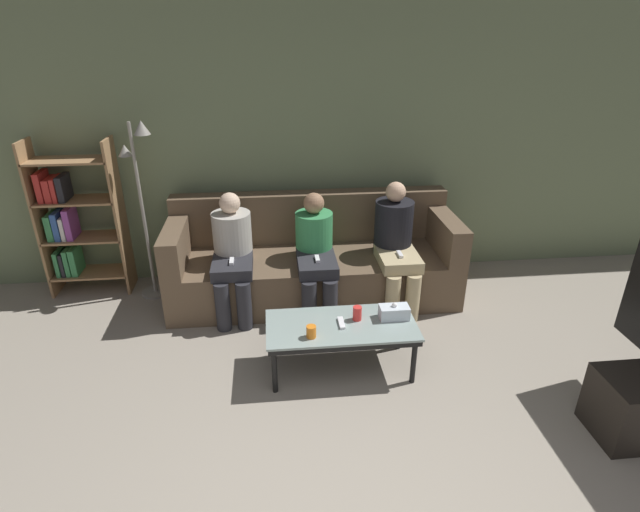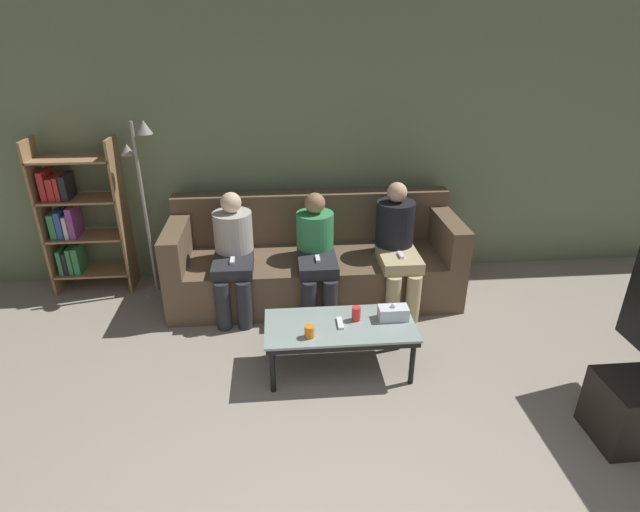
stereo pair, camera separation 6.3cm
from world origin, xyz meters
name	(u,v)px [view 2 (the right image)]	position (x,y,z in m)	size (l,w,h in m)	color
wall_back	(310,149)	(0.00, 3.49, 1.30)	(12.00, 0.06, 2.60)	#707F5B
couch	(314,261)	(0.00, 2.96, 0.34)	(2.67, 0.92, 0.93)	brown
coffee_table	(340,329)	(0.10, 1.75, 0.36)	(1.11, 0.53, 0.40)	#8C9E99
cup_near_left	(356,314)	(0.22, 1.80, 0.46)	(0.07, 0.07, 0.11)	red
cup_near_right	(309,332)	(-0.14, 1.61, 0.45)	(0.07, 0.07, 0.09)	orange
tissue_box	(393,313)	(0.50, 1.80, 0.45)	(0.22, 0.12, 0.13)	silver
game_remote	(340,323)	(0.10, 1.75, 0.41)	(0.04, 0.15, 0.02)	white
bookshelf	(76,220)	(-2.24, 3.26, 0.73)	(0.74, 0.32, 1.49)	#9E754C
standing_lamp	(144,192)	(-1.53, 3.12, 1.02)	(0.31, 0.26, 1.67)	gray
seated_person_left_end	(233,250)	(-0.74, 2.74, 0.59)	(0.35, 0.69, 1.08)	#28282D
seated_person_mid_left	(316,250)	(0.00, 2.72, 0.57)	(0.34, 0.73, 1.06)	#28282D
seated_person_mid_right	(397,242)	(0.74, 2.74, 0.61)	(0.35, 0.71, 1.14)	tan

